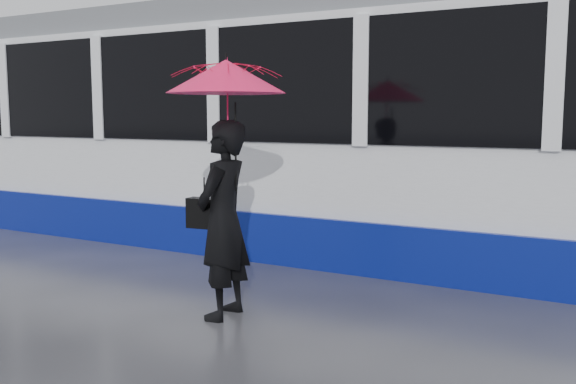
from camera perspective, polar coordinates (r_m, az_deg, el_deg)
The scene contains 6 objects.
ground at distance 6.72m, azimuth -4.01°, elevation -8.94°, with size 90.00×90.00×0.00m, color #29292E.
rails at distance 8.85m, azimuth 4.92°, elevation -5.00°, with size 34.00×1.51×0.02m.
tram at distance 9.00m, azimuth 0.66°, elevation 5.67°, with size 26.00×2.56×3.35m.
woman at distance 5.78m, azimuth -5.79°, elevation -2.48°, with size 0.65×0.43×1.79m, color black.
umbrella at distance 5.68m, azimuth -5.50°, elevation 8.13°, with size 1.16×1.16×1.21m.
handbag at distance 5.92m, azimuth -7.43°, elevation -1.87°, with size 0.33×0.17×0.46m.
Camera 1 is at (3.55, -5.40, 1.84)m, focal length 40.00 mm.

